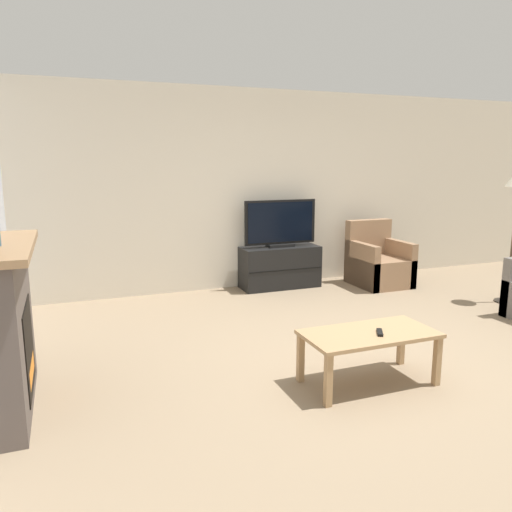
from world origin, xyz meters
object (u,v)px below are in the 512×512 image
Objects in this scene: tv_stand at (280,267)px; armchair at (378,264)px; remote at (380,332)px; fireplace at (0,327)px; tv at (280,225)px; coffee_table at (369,339)px.

armchair reaches higher than tv_stand.
fireplace is at bearing -163.40° from remote.
tv is at bearing 37.59° from fireplace.
tv_stand reaches higher than coffee_table.
coffee_table is at bearing -100.85° from tv_stand.
fireplace is at bearing 167.72° from coffee_table.
tv reaches higher than tv_stand.
remote is (0.05, -0.06, 0.07)m from coffee_table.
fireplace is 4.08m from tv.
remote is at bearing -48.06° from coffee_table.
tv_stand is 1.05× the size of tv.
coffee_table is at bearing 161.79° from remote.
tv is (3.23, 2.48, 0.27)m from fireplace.
tv is 3.15m from coffee_table.
armchair is 6.02× the size of remote.
fireplace is 8.98× the size of remote.
armchair reaches higher than coffee_table.
tv is at bearing 165.43° from armchair.
remote is (-0.53, -3.12, -0.44)m from tv.
tv_stand is at bearing 90.00° from tv.
remote is at bearing -99.69° from tv_stand.
remote is (-1.90, -2.76, 0.14)m from armchair.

